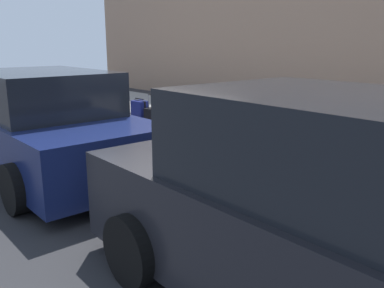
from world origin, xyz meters
name	(u,v)px	position (x,y,z in m)	size (l,w,h in m)	color
ground_plane	(154,158)	(0.00, 0.00, 0.00)	(40.00, 40.00, 0.00)	#28282B
sidewalk_curb	(243,134)	(0.00, -2.50, 0.07)	(18.00, 5.00, 0.14)	gray
suitcase_olive_0	(372,165)	(-3.64, -0.72, 0.53)	(0.38, 0.22, 1.03)	#59601E
suitcase_maroon_1	(338,164)	(-3.14, -0.79, 0.42)	(0.45, 0.24, 0.61)	maroon
suitcase_black_2	(301,156)	(-2.60, -0.71, 0.43)	(0.44, 0.21, 0.64)	black
suitcase_navy_3	(269,150)	(-2.07, -0.65, 0.43)	(0.46, 0.23, 0.85)	navy
suitcase_red_4	(244,140)	(-1.56, -0.68, 0.49)	(0.38, 0.21, 0.76)	red
suitcase_silver_5	(224,141)	(-1.09, -0.69, 0.40)	(0.37, 0.22, 0.57)	#9EA0A8
suitcase_teal_6	(205,133)	(-0.63, -0.68, 0.47)	(0.37, 0.21, 0.71)	#0F606B
suitcase_olive_7	(190,125)	(-0.18, -0.74, 0.53)	(0.35, 0.22, 1.09)	#59601E
suitcase_maroon_8	(173,127)	(0.28, -0.71, 0.43)	(0.38, 0.23, 0.90)	maroon
suitcase_black_9	(156,123)	(0.81, -0.71, 0.44)	(0.52, 0.30, 0.88)	black
suitcase_navy_10	(140,117)	(1.33, -0.68, 0.49)	(0.36, 0.24, 0.76)	navy
fire_hydrant	(125,110)	(2.00, -0.73, 0.57)	(0.39, 0.21, 0.81)	#99999E
bollard_post	(102,108)	(2.73, -0.58, 0.53)	(0.12, 0.12, 0.79)	#333338
parked_car_charcoal_0	(333,220)	(-4.42, 1.75, 0.79)	(4.35, 2.13, 1.71)	black
parked_car_navy_1	(44,125)	(0.56, 1.75, 0.76)	(4.70, 2.23, 1.62)	#141E4C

